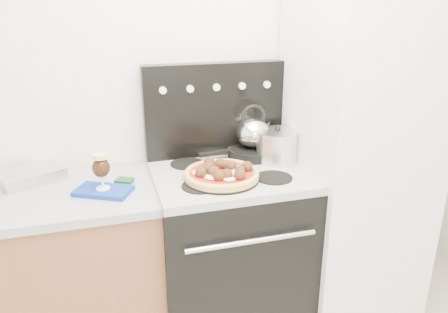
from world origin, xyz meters
name	(u,v)px	position (x,y,z in m)	size (l,w,h in m)	color
room_shell	(292,177)	(0.00, 0.29, 1.25)	(3.52, 3.01, 2.52)	beige
base_cabinet	(6,288)	(-1.02, 1.20, 0.43)	(1.45, 0.60, 0.86)	brown
stove_body	(229,254)	(0.08, 1.18, 0.44)	(0.76, 0.65, 0.88)	black
cooktop	(229,175)	(0.08, 1.18, 0.90)	(0.76, 0.65, 0.04)	#ADADB2
backguard	(214,110)	(0.08, 1.45, 1.17)	(0.76, 0.08, 0.50)	black
fridge	(355,154)	(0.78, 1.15, 0.95)	(0.64, 0.68, 1.90)	silver
foil_sheet	(30,175)	(-0.87, 1.37, 0.93)	(0.29, 0.21, 0.06)	white
oven_mitt	(103,191)	(-0.53, 1.12, 0.91)	(0.25, 0.14, 0.02)	#10309C
beer_glass	(101,171)	(-0.53, 1.12, 1.01)	(0.08, 0.08, 0.17)	black
pizza_pan	(222,179)	(0.01, 1.08, 0.93)	(0.36, 0.36, 0.01)	black
pizza	(222,173)	(0.01, 1.08, 0.96)	(0.36, 0.36, 0.05)	tan
skillet	(253,152)	(0.27, 1.35, 0.94)	(0.27, 0.27, 0.05)	black
tea_kettle	(253,130)	(0.27, 1.35, 1.07)	(0.18, 0.18, 0.20)	silver
stock_pot	(277,147)	(0.37, 1.25, 1.00)	(0.21, 0.21, 0.16)	silver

